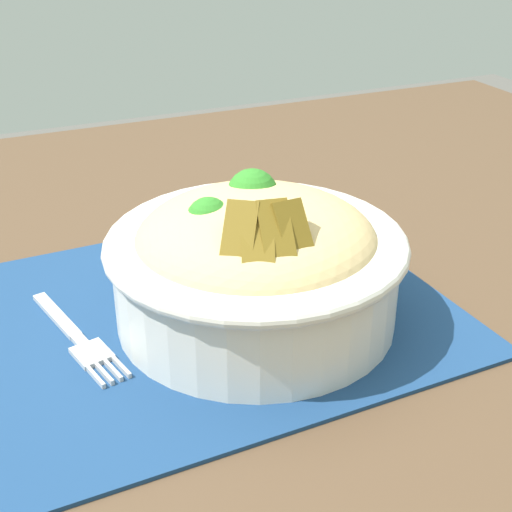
% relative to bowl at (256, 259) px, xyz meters
% --- Properties ---
extents(table, '(1.34, 0.91, 0.78)m').
position_rel_bowl_xyz_m(table, '(0.07, -0.05, -0.12)').
color(table, '#4C3826').
rests_on(table, ground_plane).
extents(placemat, '(0.41, 0.30, 0.00)m').
position_rel_bowl_xyz_m(placemat, '(0.06, -0.02, -0.05)').
color(placemat, navy).
rests_on(placemat, table).
extents(bowl, '(0.21, 0.21, 0.11)m').
position_rel_bowl_xyz_m(bowl, '(0.00, 0.00, 0.00)').
color(bowl, silver).
rests_on(bowl, placemat).
extents(fork, '(0.04, 0.13, 0.00)m').
position_rel_bowl_xyz_m(fork, '(0.12, -0.02, -0.05)').
color(fork, '#B5B5B5').
rests_on(fork, placemat).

